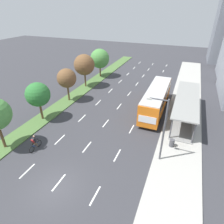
{
  "coord_description": "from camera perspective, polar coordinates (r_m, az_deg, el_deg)",
  "views": [
    {
      "loc": [
        8.52,
        -8.29,
        13.43
      ],
      "look_at": [
        0.44,
        11.83,
        1.2
      ],
      "focal_mm": 30.6,
      "sensor_mm": 36.0,
      "label": 1
    }
  ],
  "objects": [
    {
      "name": "ground_plane",
      "position": [
        17.94,
        -16.68,
        -20.76
      ],
      "size": [
        140.0,
        140.0,
        0.0
      ],
      "primitive_type": "plane",
      "color": "#38383D"
    },
    {
      "name": "median_strip",
      "position": [
        35.53,
        -8.25,
        7.0
      ],
      "size": [
        2.6,
        52.0,
        0.12
      ],
      "primitive_type": "cube",
      "color": "#4C7038",
      "rests_on": "ground"
    },
    {
      "name": "sidewalk_right",
      "position": [
        31.29,
        21.03,
        2.06
      ],
      "size": [
        4.5,
        52.0,
        0.15
      ],
      "primitive_type": "cube",
      "color": "#ADAAA3",
      "rests_on": "ground"
    },
    {
      "name": "lane_divider_left",
      "position": [
        32.17,
        -2.18,
        4.73
      ],
      "size": [
        0.14,
        47.72,
        0.01
      ],
      "color": "white",
      "rests_on": "ground"
    },
    {
      "name": "lane_divider_center",
      "position": [
        31.03,
        3.76,
        3.72
      ],
      "size": [
        0.14,
        47.72,
        0.01
      ],
      "color": "white",
      "rests_on": "ground"
    },
    {
      "name": "lane_divider_right",
      "position": [
        30.26,
        10.05,
        2.6
      ],
      "size": [
        0.14,
        47.72,
        0.01
      ],
      "color": "white",
      "rests_on": "ground"
    },
    {
      "name": "bus_shelter",
      "position": [
        26.87,
        21.79,
        1.68
      ],
      "size": [
        2.9,
        12.15,
        2.86
      ],
      "color": "gray",
      "rests_on": "sidewalk_right"
    },
    {
      "name": "bus",
      "position": [
        27.5,
        13.11,
        4.21
      ],
      "size": [
        2.54,
        11.29,
        3.37
      ],
      "color": "orange",
      "rests_on": "ground"
    },
    {
      "name": "cyclist",
      "position": [
        21.76,
        -22.11,
        -8.64
      ],
      "size": [
        0.46,
        1.82,
        1.71
      ],
      "color": "black",
      "rests_on": "ground"
    },
    {
      "name": "median_tree_second",
      "position": [
        25.72,
        -21.28,
        4.86
      ],
      "size": [
        3.07,
        3.07,
        5.03
      ],
      "color": "brown",
      "rests_on": "median_strip"
    },
    {
      "name": "median_tree_third",
      "position": [
        30.05,
        -13.39,
        9.77
      ],
      "size": [
        2.92,
        2.92,
        5.08
      ],
      "color": "brown",
      "rests_on": "median_strip"
    },
    {
      "name": "median_tree_fourth",
      "position": [
        35.14,
        -8.3,
        13.77
      ],
      "size": [
        3.67,
        3.67,
        5.86
      ],
      "color": "brown",
      "rests_on": "median_strip"
    },
    {
      "name": "median_tree_fifth",
      "position": [
        40.49,
        -3.66,
        15.63
      ],
      "size": [
        3.86,
        3.86,
        5.64
      ],
      "color": "brown",
      "rests_on": "median_strip"
    },
    {
      "name": "streetlight",
      "position": [
        17.7,
        14.84,
        -4.31
      ],
      "size": [
        1.91,
        0.24,
        6.5
      ],
      "color": "#4C4C51",
      "rests_on": "sidewalk_right"
    },
    {
      "name": "trash_bin",
      "position": [
        21.56,
        17.44,
        -8.79
      ],
      "size": [
        0.52,
        0.52,
        0.85
      ],
      "primitive_type": "cylinder",
      "color": "#4C4C51",
      "rests_on": "sidewalk_right"
    }
  ]
}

